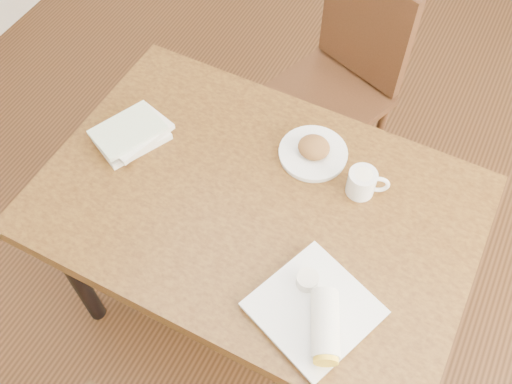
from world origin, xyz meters
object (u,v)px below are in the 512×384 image
at_px(table, 256,215).
at_px(chair_far, 341,75).
at_px(coffee_mug, 363,182).
at_px(book_stack, 132,134).
at_px(plate_burrito, 317,314).
at_px(plate_scone, 313,151).

distance_m(table, chair_far, 0.81).
relative_size(coffee_mug, book_stack, 0.48).
xyz_separation_m(table, plate_burrito, (0.30, -0.25, 0.11)).
height_order(chair_far, plate_burrito, chair_far).
bearing_deg(plate_scone, coffee_mug, -17.19).
relative_size(table, plate_scone, 5.96).
bearing_deg(plate_burrito, book_stack, 159.87).
bearing_deg(plate_burrito, table, 140.84).
xyz_separation_m(coffee_mug, plate_burrito, (0.04, -0.43, -0.02)).
bearing_deg(plate_scone, table, -108.78).
relative_size(chair_far, book_stack, 3.75).
distance_m(chair_far, plate_burrito, 1.12).
bearing_deg(coffee_mug, book_stack, -168.34).
bearing_deg(book_stack, plate_burrito, -20.13).
relative_size(plate_scone, plate_burrito, 0.59).
relative_size(table, book_stack, 5.02).
bearing_deg(table, plate_burrito, -39.16).
bearing_deg(table, book_stack, 176.27).
height_order(coffee_mug, book_stack, coffee_mug).
height_order(plate_scone, coffee_mug, coffee_mug).
bearing_deg(table, chair_far, 92.44).
bearing_deg(coffee_mug, table, -145.85).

